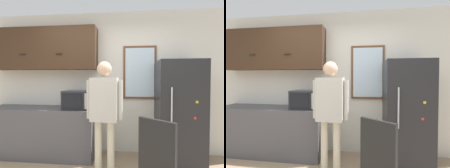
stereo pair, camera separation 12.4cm
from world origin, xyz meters
The scene contains 8 objects.
back_wall centered at (0.00, 1.76, 1.35)m, with size 6.00×0.06×2.70m.
counter centered at (-1.19, 1.41, 0.44)m, with size 2.02×0.63×0.89m.
upper_cabinets centered at (-1.19, 1.57, 1.99)m, with size 2.02×0.34×0.79m.
microwave centered at (-0.47, 1.35, 1.05)m, with size 0.49×0.39×0.33m.
person centered at (0.06, 0.93, 1.02)m, with size 0.55×0.25×1.68m.
refrigerator centered at (1.25, 1.36, 0.86)m, with size 0.71×0.73×1.72m.
chair centered at (0.76, 0.06, 0.56)m, with size 0.59×0.59×1.05m.
window centered at (0.62, 1.71, 1.54)m, with size 0.62×0.05×1.00m.
Camera 1 is at (0.45, -1.65, 1.43)m, focal length 28.00 mm.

